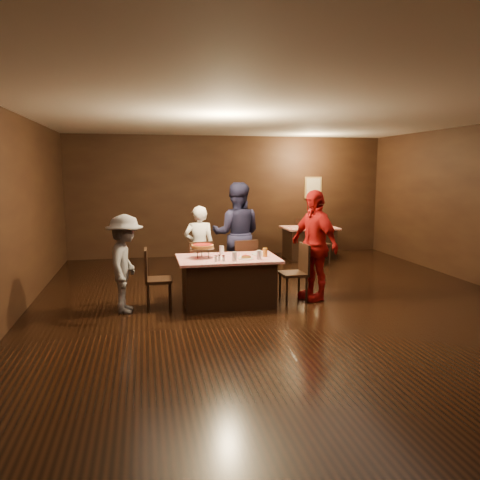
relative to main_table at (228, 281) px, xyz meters
name	(u,v)px	position (x,y,z in m)	size (l,w,h in m)	color
room	(292,171)	(0.86, -0.56, 1.75)	(10.00, 10.04, 3.02)	black
main_table	(228,281)	(0.00, 0.00, 0.00)	(1.60, 1.00, 0.77)	#A90B15
back_table	(309,242)	(2.68, 3.57, 0.00)	(1.30, 0.90, 0.77)	red
chair_far_left	(198,267)	(-0.40, 0.75, 0.09)	(0.42, 0.42, 0.95)	black
chair_far_right	(243,265)	(0.40, 0.75, 0.09)	(0.42, 0.42, 0.95)	black
chair_end_left	(159,279)	(-1.10, 0.00, 0.09)	(0.42, 0.42, 0.95)	black
chair_end_right	(293,272)	(1.10, 0.00, 0.09)	(0.42, 0.42, 0.95)	black
chair_back_near	(320,243)	(2.68, 2.87, 0.09)	(0.42, 0.42, 0.95)	black
chair_back_far	(301,236)	(2.68, 4.17, 0.09)	(0.42, 0.42, 0.95)	black
diner_white_jacket	(199,247)	(-0.32, 1.13, 0.37)	(0.55, 0.36, 1.52)	white
diner_navy_hoodie	(237,234)	(0.40, 1.27, 0.58)	(0.94, 0.73, 1.93)	#181832
diner_grey_knit	(125,264)	(-1.59, -0.08, 0.36)	(0.97, 0.56, 1.50)	slate
diner_red_shirt	(314,245)	(1.46, 0.03, 0.53)	(1.08, 0.45, 1.84)	#A7100F
pizza_stand	(202,247)	(-0.40, 0.05, 0.57)	(0.38, 0.38, 0.22)	black
plate_with_slice	(246,257)	(0.25, -0.18, 0.41)	(0.25, 0.25, 0.06)	white
plate_empty	(259,254)	(0.55, 0.15, 0.39)	(0.25, 0.25, 0.01)	white
glass_front_left	(235,256)	(0.05, -0.30, 0.46)	(0.08, 0.08, 0.14)	silver
glass_front_right	(259,255)	(0.45, -0.25, 0.46)	(0.08, 0.08, 0.14)	silver
glass_amber	(265,252)	(0.60, -0.05, 0.46)	(0.08, 0.08, 0.14)	#BF7F26
glass_back	(222,250)	(-0.05, 0.30, 0.46)	(0.08, 0.08, 0.14)	silver
condiments	(220,258)	(-0.18, -0.28, 0.43)	(0.17, 0.10, 0.09)	silver
napkin_center	(246,257)	(0.30, 0.00, 0.39)	(0.16, 0.16, 0.01)	white
napkin_left	(219,258)	(-0.15, -0.05, 0.39)	(0.16, 0.16, 0.01)	white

